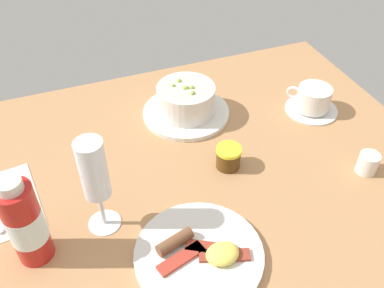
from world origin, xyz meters
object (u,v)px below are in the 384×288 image
object	(u,v)px
breakfast_plate	(200,254)
coffee_cup	(313,100)
cutlery_setting	(8,203)
sauce_bottle_red	(25,223)
porridge_bowl	(186,102)
wine_glass	(94,174)
jam_jar	(228,157)
creamer_jug	(368,163)

from	to	relation	value
breakfast_plate	coffee_cup	bearing A→B (deg)	-144.34
cutlery_setting	sauce_bottle_red	world-z (taller)	sauce_bottle_red
porridge_bowl	wine_glass	size ratio (longest dim) A/B	1.05
jam_jar	sauce_bottle_red	bearing A→B (deg)	11.47
wine_glass	breakfast_plate	bearing A→B (deg)	136.58
wine_glass	sauce_bottle_red	distance (cm)	13.84
creamer_jug	wine_glass	world-z (taller)	wine_glass
jam_jar	sauce_bottle_red	world-z (taller)	sauce_bottle_red
coffee_cup	jam_jar	size ratio (longest dim) A/B	2.38
porridge_bowl	sauce_bottle_red	bearing A→B (deg)	36.50
coffee_cup	jam_jar	world-z (taller)	coffee_cup
jam_jar	breakfast_plate	size ratio (longest dim) A/B	0.24
coffee_cup	wine_glass	xyz separation A→B (cm)	(56.81, 16.98, 10.32)
cutlery_setting	wine_glass	size ratio (longest dim) A/B	0.99
jam_jar	cutlery_setting	bearing A→B (deg)	-6.94
cutlery_setting	jam_jar	distance (cm)	46.11
coffee_cup	cutlery_setting	bearing A→B (deg)	4.19
coffee_cup	wine_glass	size ratio (longest dim) A/B	0.64
wine_glass	sauce_bottle_red	xyz separation A→B (cm)	(12.75, 2.39, -4.82)
wine_glass	cutlery_setting	bearing A→B (deg)	-34.01
sauce_bottle_red	cutlery_setting	bearing A→B (deg)	-72.54
creamer_jug	breakfast_plate	xyz separation A→B (cm)	(41.57, 7.55, -1.47)
creamer_jug	sauce_bottle_red	bearing A→B (deg)	-3.00
wine_glass	jam_jar	distance (cm)	31.17
breakfast_plate	porridge_bowl	bearing A→B (deg)	-106.76
wine_glass	sauce_bottle_red	world-z (taller)	wine_glass
porridge_bowl	jam_jar	size ratio (longest dim) A/B	3.89
creamer_jug	wine_glass	size ratio (longest dim) A/B	0.26
coffee_cup	sauce_bottle_red	world-z (taller)	sauce_bottle_red
coffee_cup	wine_glass	distance (cm)	60.19
sauce_bottle_red	breakfast_plate	bearing A→B (deg)	157.61
porridge_bowl	coffee_cup	size ratio (longest dim) A/B	1.64
cutlery_setting	coffee_cup	world-z (taller)	coffee_cup
sauce_bottle_red	porridge_bowl	bearing A→B (deg)	-143.50
cutlery_setting	jam_jar	xyz separation A→B (cm)	(-45.72, 5.56, 2.32)
cutlery_setting	sauce_bottle_red	distance (cm)	16.86
coffee_cup	jam_jar	bearing A→B (deg)	21.26
creamer_jug	cutlery_setting	bearing A→B (deg)	-13.51
porridge_bowl	creamer_jug	xyz separation A→B (cm)	(-29.50, 32.53, -1.56)
porridge_bowl	breakfast_plate	distance (cm)	41.97
cutlery_setting	breakfast_plate	distance (cm)	40.22
jam_jar	sauce_bottle_red	xyz separation A→B (cm)	(41.33, 8.39, 6.07)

